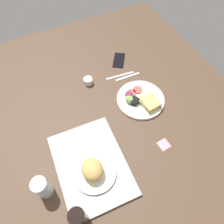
{
  "coord_description": "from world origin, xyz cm",
  "views": [
    {
      "loc": [
        -54.12,
        30.17,
        101.14
      ],
      "look_at": [
        2.0,
        3.0,
        4.0
      ],
      "focal_mm": 33.28,
      "sensor_mm": 36.0,
      "label": 1
    }
  ],
  "objects": [
    {
      "name": "fork",
      "position": [
        24.47,
        -19.14,
        0.25
      ],
      "size": [
        2.08,
        17.04,
        0.5
      ],
      "primitive_type": "cube",
      "rotation": [
        0.0,
        0.0,
        1.53
      ],
      "color": "#B7B7BC",
      "rests_on": "ground_plane"
    },
    {
      "name": "cell_phone",
      "position": [
        40.35,
        -20.85,
        0.4
      ],
      "size": [
        15.99,
        13.91,
        0.8
      ],
      "primitive_type": "cube",
      "rotation": [
        0.0,
        0.0,
        -0.58
      ],
      "color": "black",
      "rests_on": "ground_plane"
    },
    {
      "name": "espresso_cup",
      "position": [
        30.57,
        5.84,
        2.0
      ],
      "size": [
        5.6,
        5.6,
        4.0
      ],
      "primitive_type": "cylinder",
      "color": "silver",
      "rests_on": "ground_plane"
    },
    {
      "name": "bread_plate_near",
      "position": [
        -23.94,
        25.35,
        5.06
      ],
      "size": [
        21.02,
        21.02,
        9.28
      ],
      "color": "white",
      "rests_on": "serving_tray"
    },
    {
      "name": "soda_bottle",
      "position": [
        -40.63,
        38.02,
        9.45
      ],
      "size": [
        6.4,
        6.4,
        18.91
      ],
      "primitive_type": "cylinder",
      "color": "black",
      "rests_on": "ground_plane"
    },
    {
      "name": "serving_tray",
      "position": [
        -19.6,
        24.92,
        0.8
      ],
      "size": [
        46.43,
        34.98,
        1.6
      ],
      "primitive_type": "cube",
      "rotation": [
        0.0,
        0.0,
        -0.04
      ],
      "color": "#9EA0A3",
      "rests_on": "ground_plane"
    },
    {
      "name": "drinking_glass",
      "position": [
        -21.84,
        48.36,
        6.86
      ],
      "size": [
        6.91,
        6.91,
        13.72
      ],
      "primitive_type": "cylinder",
      "color": "silver",
      "rests_on": "ground_plane"
    },
    {
      "name": "plate_with_salad",
      "position": [
        3.81,
        -16.73,
        1.71
      ],
      "size": [
        28.33,
        28.33,
        5.4
      ],
      "color": "white",
      "rests_on": "ground_plane"
    },
    {
      "name": "knife",
      "position": [
        27.47,
        -15.14,
        0.25
      ],
      "size": [
        3.28,
        19.05,
        0.5
      ],
      "primitive_type": "cube",
      "rotation": [
        0.0,
        0.0,
        1.47
      ],
      "color": "#B7B7BC",
      "rests_on": "ground_plane"
    },
    {
      "name": "sticky_note",
      "position": [
        -25.96,
        -13.81,
        0.06
      ],
      "size": [
        6.12,
        6.12,
        0.12
      ],
      "primitive_type": "cube",
      "rotation": [
        0.0,
        0.0,
        0.1
      ],
      "color": "pink",
      "rests_on": "ground_plane"
    },
    {
      "name": "ground_plane",
      "position": [
        0.0,
        0.0,
        -1.5
      ],
      "size": [
        190.0,
        150.0,
        3.0
      ],
      "primitive_type": "cube",
      "color": "#4C3828"
    }
  ]
}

